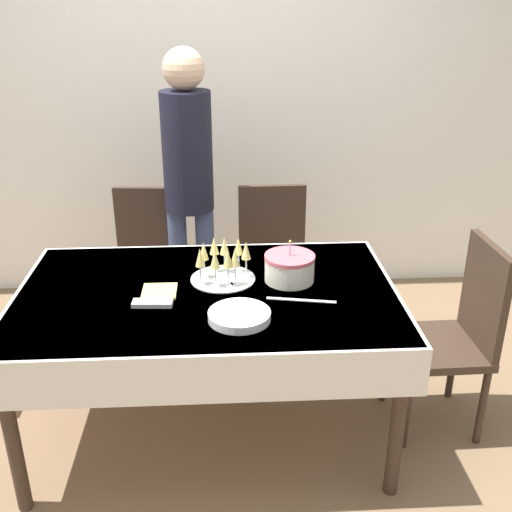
% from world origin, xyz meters
% --- Properties ---
extents(ground_plane, '(12.00, 12.00, 0.00)m').
position_xyz_m(ground_plane, '(0.00, 0.00, 0.00)').
color(ground_plane, brown).
extents(wall_back, '(8.00, 0.05, 2.70)m').
position_xyz_m(wall_back, '(0.00, 1.65, 1.35)').
color(wall_back, silver).
rests_on(wall_back, ground_plane).
extents(dining_table, '(1.69, 1.07, 0.76)m').
position_xyz_m(dining_table, '(0.00, 0.00, 0.66)').
color(dining_table, silver).
rests_on(dining_table, ground_plane).
extents(dining_chair_far_left, '(0.45, 0.45, 0.95)m').
position_xyz_m(dining_chair_far_left, '(-0.37, 0.85, 0.52)').
color(dining_chair_far_left, '#38281E').
rests_on(dining_chair_far_left, ground_plane).
extents(dining_chair_far_right, '(0.43, 0.43, 0.95)m').
position_xyz_m(dining_chair_far_right, '(0.37, 0.85, 0.52)').
color(dining_chair_far_right, '#38281E').
rests_on(dining_chair_far_right, ground_plane).
extents(dining_chair_right_end, '(0.43, 0.43, 0.95)m').
position_xyz_m(dining_chair_right_end, '(1.17, 0.00, 0.52)').
color(dining_chair_right_end, '#38281E').
rests_on(dining_chair_right_end, ground_plane).
extents(birthday_cake, '(0.23, 0.23, 0.20)m').
position_xyz_m(birthday_cake, '(0.38, 0.08, 0.82)').
color(birthday_cake, silver).
rests_on(birthday_cake, dining_table).
extents(champagne_tray, '(0.30, 0.30, 0.18)m').
position_xyz_m(champagne_tray, '(0.07, 0.11, 0.85)').
color(champagne_tray, silver).
rests_on(champagne_tray, dining_table).
extents(plate_stack_main, '(0.25, 0.25, 0.03)m').
position_xyz_m(plate_stack_main, '(0.14, -0.27, 0.78)').
color(plate_stack_main, white).
rests_on(plate_stack_main, dining_table).
extents(cake_knife, '(0.30, 0.07, 0.00)m').
position_xyz_m(cake_knife, '(0.41, -0.12, 0.76)').
color(cake_knife, silver).
rests_on(cake_knife, dining_table).
extents(fork_pile, '(0.17, 0.07, 0.02)m').
position_xyz_m(fork_pile, '(-0.23, -0.13, 0.77)').
color(fork_pile, silver).
rests_on(fork_pile, dining_table).
extents(napkin_pile, '(0.15, 0.15, 0.01)m').
position_xyz_m(napkin_pile, '(-0.21, -0.01, 0.76)').
color(napkin_pile, '#E0D166').
rests_on(napkin_pile, dining_table).
extents(person_standing, '(0.28, 0.28, 1.73)m').
position_xyz_m(person_standing, '(-0.11, 0.90, 1.05)').
color(person_standing, '#3F4C72').
rests_on(person_standing, ground_plane).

